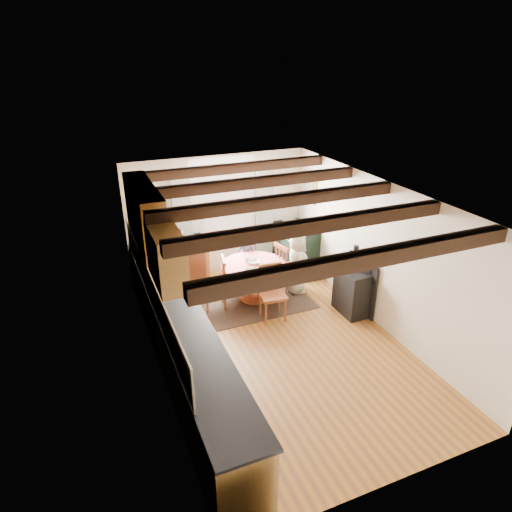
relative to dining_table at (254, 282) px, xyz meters
name	(u,v)px	position (x,y,z in m)	size (l,w,h in m)	color
floor	(275,342)	(-0.20, -1.37, -0.35)	(3.60, 5.50, 0.00)	#A86D23
ceiling	(279,195)	(-0.20, -1.37, 2.05)	(3.60, 5.50, 0.00)	white
wall_back	(218,216)	(-0.20, 1.38, 0.85)	(3.60, 0.00, 2.40)	silver
wall_front	(400,398)	(-0.20, -4.12, 0.85)	(3.60, 0.00, 2.40)	silver
wall_left	(153,298)	(-2.00, -1.37, 0.85)	(0.00, 5.50, 2.40)	silver
wall_right	(379,254)	(1.60, -1.37, 0.85)	(0.00, 5.50, 2.40)	silver
beam_a	(366,259)	(-0.20, -3.37, 1.96)	(3.60, 0.16, 0.16)	black
beam_b	(315,226)	(-0.20, -2.37, 1.96)	(3.60, 0.16, 0.16)	black
beam_c	(279,201)	(-0.20, -1.37, 1.96)	(3.60, 0.16, 0.16)	black
beam_d	(251,183)	(-0.20, -0.37, 1.96)	(3.60, 0.16, 0.16)	black
beam_e	(230,169)	(-0.20, 0.63, 1.96)	(3.60, 0.16, 0.16)	black
splash_left	(151,287)	(-1.98, -1.07, 0.85)	(0.02, 4.50, 0.55)	beige
splash_back	(169,223)	(-1.20, 1.36, 0.85)	(1.40, 0.02, 0.55)	beige
base_cabinet_left	(180,340)	(-1.70, -1.37, 0.09)	(0.60, 5.30, 0.88)	olive
base_cabinet_back	(173,265)	(-1.25, 1.08, 0.09)	(1.30, 0.60, 0.88)	olive
worktop_left	(179,312)	(-1.68, -1.37, 0.55)	(0.64, 5.30, 0.04)	black
worktop_back	(171,243)	(-1.25, 1.06, 0.55)	(1.30, 0.64, 0.04)	black
wall_cabinet_glass	(145,214)	(-1.83, -0.17, 1.60)	(0.34, 1.80, 0.90)	olive
wall_cabinet_solid	(166,257)	(-1.83, -1.67, 1.55)	(0.34, 0.90, 0.70)	olive
window_frame	(223,196)	(-0.10, 1.36, 1.25)	(1.34, 0.03, 1.54)	white
window_pane	(223,196)	(-0.10, 1.37, 1.25)	(1.20, 0.01, 1.40)	white
curtain_left	(183,227)	(-0.95, 1.28, 0.75)	(0.35, 0.10, 2.10)	#9A9D98
curtain_right	(264,216)	(0.75, 1.28, 0.75)	(0.35, 0.10, 2.10)	#9A9D98
curtain_rod	(223,166)	(-0.10, 1.28, 1.85)	(0.03, 0.03, 2.00)	black
wall_picture	(309,187)	(1.57, 0.93, 1.35)	(0.04, 0.50, 0.60)	gold
wall_plate	(268,186)	(0.85, 1.35, 1.35)	(0.30, 0.30, 0.02)	silver
rug	(254,298)	(0.00, 0.00, -0.35)	(1.94, 1.51, 0.01)	black
dining_table	(254,282)	(0.00, 0.00, 0.00)	(1.17, 1.17, 0.71)	#E1526D
chair_near	(273,293)	(0.04, -0.74, 0.14)	(0.42, 0.44, 0.98)	brown
chair_left	(215,284)	(-0.75, -0.01, 0.12)	(0.41, 0.43, 0.95)	brown
chair_right	(288,267)	(0.71, 0.06, 0.14)	(0.42, 0.44, 0.98)	brown
aga_range	(294,247)	(1.27, 0.90, 0.12)	(0.66, 1.02, 0.94)	black
cast_iron_stove	(353,280)	(1.38, -1.06, 0.28)	(0.38, 0.63, 1.26)	black
child_far	(246,257)	(0.12, 0.69, 0.19)	(0.39, 0.26, 1.08)	#424B5D
child_right	(297,263)	(0.84, -0.03, 0.25)	(0.59, 0.38, 1.20)	beige
bowl_a	(254,262)	(0.01, 0.04, 0.38)	(0.22, 0.22, 0.05)	silver
bowl_b	(250,270)	(-0.17, -0.26, 0.39)	(0.21, 0.21, 0.07)	silver
cup	(247,260)	(-0.08, 0.14, 0.39)	(0.09, 0.09, 0.08)	silver
canister_tall	(163,237)	(-1.38, 1.07, 0.69)	(0.14, 0.14, 0.25)	#262628
canister_wide	(166,235)	(-1.30, 1.18, 0.67)	(0.18, 0.18, 0.20)	#262628
canister_slim	(180,236)	(-1.07, 0.99, 0.70)	(0.09, 0.09, 0.26)	#262628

